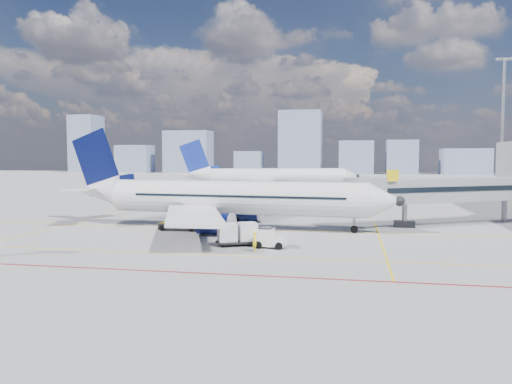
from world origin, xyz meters
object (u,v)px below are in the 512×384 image
at_px(main_aircraft, 222,198).
at_px(belt_loader, 180,224).
at_px(cargo_dolly, 238,233).
at_px(ramp_worker, 255,241).
at_px(baggage_tug, 269,238).
at_px(second_aircraft, 271,177).

xyz_separation_m(main_aircraft, belt_loader, (-3.74, -2.68, -2.60)).
distance_m(cargo_dolly, ramp_worker, 2.98).
height_order(main_aircraft, ramp_worker, main_aircraft).
xyz_separation_m(baggage_tug, cargo_dolly, (-2.86, 0.50, 0.26)).
bearing_deg(second_aircraft, main_aircraft, -105.97).
height_order(belt_loader, ramp_worker, belt_loader).
bearing_deg(main_aircraft, belt_loader, -139.88).
height_order(main_aircraft, second_aircraft, second_aircraft).
relative_size(second_aircraft, ramp_worker, 23.45).
xyz_separation_m(main_aircraft, ramp_worker, (6.09, -12.47, -2.41)).
height_order(main_aircraft, cargo_dolly, main_aircraft).
bearing_deg(ramp_worker, cargo_dolly, 43.97).
relative_size(baggage_tug, belt_loader, 0.45).
distance_m(main_aircraft, cargo_dolly, 11.25).
bearing_deg(cargo_dolly, second_aircraft, 72.88).
xyz_separation_m(cargo_dolly, ramp_worker, (1.96, -2.23, -0.26)).
height_order(second_aircraft, ramp_worker, second_aircraft).
distance_m(cargo_dolly, belt_loader, 10.92).
height_order(cargo_dolly, ramp_worker, cargo_dolly).
bearing_deg(ramp_worker, baggage_tug, -24.77).
xyz_separation_m(baggage_tug, belt_loader, (-10.73, 8.06, -0.20)).
relative_size(main_aircraft, second_aircraft, 0.97).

